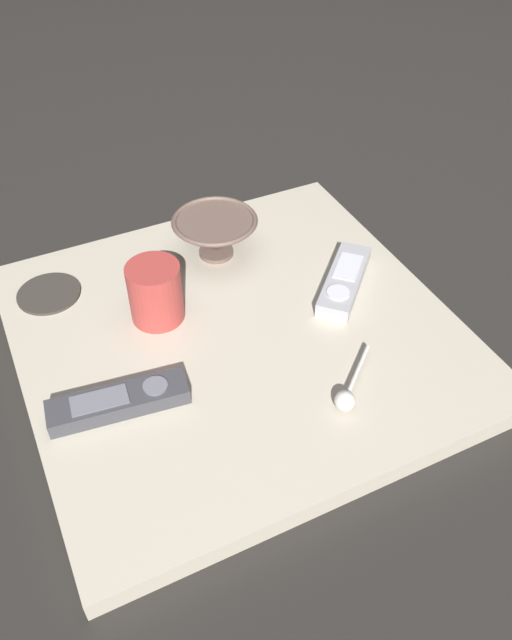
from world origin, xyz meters
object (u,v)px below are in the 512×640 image
at_px(teaspoon, 346,397).
at_px(drink_coaster, 49,294).
at_px(coffee_mug, 155,293).
at_px(tv_remote_near, 344,281).
at_px(tv_remote_far, 119,402).
at_px(cereal_bowl, 215,234).

bearing_deg(teaspoon, drink_coaster, 38.04).
distance_m(coffee_mug, tv_remote_near, 0.31).
distance_m(tv_remote_near, drink_coaster, 0.49).
bearing_deg(tv_remote_far, drink_coaster, 7.23).
xyz_separation_m(coffee_mug, tv_remote_near, (-0.07, -0.30, -0.04)).
distance_m(coffee_mug, tv_remote_far, 0.19).
xyz_separation_m(coffee_mug, drink_coaster, (0.13, 0.15, -0.05)).
relative_size(cereal_bowl, tv_remote_near, 0.92).
xyz_separation_m(cereal_bowl, tv_remote_far, (-0.26, 0.26, -0.03)).
bearing_deg(coffee_mug, cereal_bowl, -53.41).
height_order(tv_remote_far, drink_coaster, tv_remote_far).
distance_m(cereal_bowl, tv_remote_far, 0.37).
relative_size(cereal_bowl, teaspoon, 1.45).
xyz_separation_m(teaspoon, drink_coaster, (0.41, 0.32, -0.01)).
bearing_deg(tv_remote_near, drink_coaster, 66.69).
bearing_deg(cereal_bowl, drink_coaster, 86.40).
distance_m(cereal_bowl, tv_remote_near, 0.24).
distance_m(tv_remote_near, tv_remote_far, 0.42).
xyz_separation_m(coffee_mug, teaspoon, (-0.28, -0.17, -0.03)).
bearing_deg(drink_coaster, cereal_bowl, -93.60).
xyz_separation_m(coffee_mug, tv_remote_far, (-0.15, 0.11, -0.04)).
height_order(cereal_bowl, tv_remote_near, cereal_bowl).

